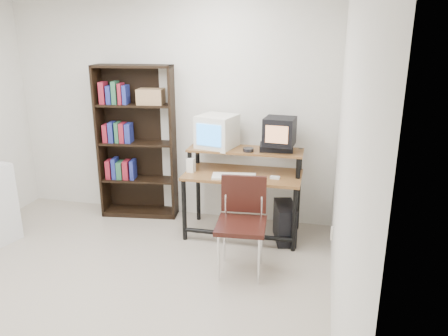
% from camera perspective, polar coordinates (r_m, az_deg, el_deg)
% --- Properties ---
extents(floor, '(4.00, 4.00, 0.01)m').
position_cam_1_polar(floor, '(4.16, -16.17, -16.01)').
color(floor, '#B8AB98').
rests_on(floor, ground).
extents(back_wall, '(4.00, 0.01, 2.60)m').
position_cam_1_polar(back_wall, '(5.39, -7.08, 7.23)').
color(back_wall, silver).
rests_on(back_wall, floor).
extents(right_wall, '(0.01, 4.00, 2.60)m').
position_cam_1_polar(right_wall, '(3.13, 15.46, -0.69)').
color(right_wall, silver).
rests_on(right_wall, floor).
extents(computer_desk, '(1.29, 0.65, 0.98)m').
position_cam_1_polar(computer_desk, '(4.88, 2.54, -1.05)').
color(computer_desk, brown).
rests_on(computer_desk, floor).
extents(crt_monitor, '(0.48, 0.48, 0.38)m').
position_cam_1_polar(crt_monitor, '(4.95, -0.91, 4.76)').
color(crt_monitor, white).
rests_on(crt_monitor, computer_desk).
extents(vcr, '(0.39, 0.30, 0.08)m').
position_cam_1_polar(vcr, '(4.87, 6.84, 2.64)').
color(vcr, black).
rests_on(vcr, computer_desk).
extents(crt_tv, '(0.35, 0.35, 0.30)m').
position_cam_1_polar(crt_tv, '(4.79, 7.27, 4.76)').
color(crt_tv, black).
rests_on(crt_tv, vcr).
extents(cd_spindle, '(0.14, 0.14, 0.05)m').
position_cam_1_polar(cd_spindle, '(4.79, 3.18, 2.31)').
color(cd_spindle, '#26262B').
rests_on(cd_spindle, computer_desk).
extents(keyboard, '(0.50, 0.28, 0.03)m').
position_cam_1_polar(keyboard, '(4.71, 1.31, -1.18)').
color(keyboard, white).
rests_on(keyboard, computer_desk).
extents(mousepad, '(0.25, 0.22, 0.01)m').
position_cam_1_polar(mousepad, '(4.73, 6.65, -1.43)').
color(mousepad, black).
rests_on(mousepad, computer_desk).
extents(mouse, '(0.11, 0.07, 0.03)m').
position_cam_1_polar(mouse, '(4.70, 6.67, -1.30)').
color(mouse, white).
rests_on(mouse, mousepad).
extents(desk_speaker, '(0.09, 0.08, 0.17)m').
position_cam_1_polar(desk_speaker, '(4.89, -4.33, 0.28)').
color(desk_speaker, white).
rests_on(desk_speaker, computer_desk).
extents(pc_tower, '(0.30, 0.49, 0.42)m').
position_cam_1_polar(pc_tower, '(4.94, 7.94, -7.04)').
color(pc_tower, black).
rests_on(pc_tower, floor).
extents(school_chair, '(0.50, 0.50, 0.92)m').
position_cam_1_polar(school_chair, '(4.18, 2.38, -6.12)').
color(school_chair, black).
rests_on(school_chair, floor).
extents(bookshelf, '(0.97, 0.43, 1.87)m').
position_cam_1_polar(bookshelf, '(5.48, -11.25, 3.52)').
color(bookshelf, black).
rests_on(bookshelf, floor).
extents(wall_outlet, '(0.02, 0.08, 0.12)m').
position_cam_1_polar(wall_outlet, '(4.57, 13.88, -8.27)').
color(wall_outlet, beige).
rests_on(wall_outlet, right_wall).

